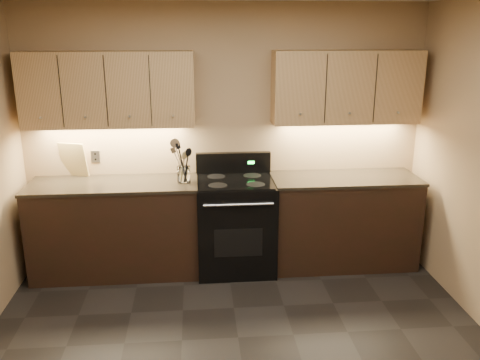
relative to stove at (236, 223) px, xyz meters
name	(u,v)px	position (x,y,z in m)	size (l,w,h in m)	color
wall_back	(225,136)	(-0.08, 0.32, 0.82)	(4.00, 0.04, 2.60)	tan
counter_left	(116,228)	(-1.18, 0.02, -0.01)	(1.62, 0.62, 0.93)	black
counter_right	(343,220)	(1.10, 0.02, -0.01)	(1.46, 0.62, 0.93)	black
stove	(236,223)	(0.00, 0.00, 0.00)	(0.76, 0.68, 1.14)	black
upper_cab_left	(108,90)	(-1.18, 0.17, 1.32)	(1.60, 0.30, 0.70)	tan
upper_cab_right	(346,87)	(1.10, 0.17, 1.32)	(1.44, 0.30, 0.70)	tan
outlet_plate	(95,157)	(-1.38, 0.31, 0.64)	(0.09, 0.01, 0.12)	#B2B5BA
utensil_crock	(184,175)	(-0.50, 0.00, 0.52)	(0.15, 0.15, 0.16)	white
cutting_board	(73,160)	(-1.59, 0.28, 0.62)	(0.28, 0.02, 0.35)	tan
wooden_spoon	(181,166)	(-0.52, -0.01, 0.61)	(0.06, 0.06, 0.28)	tan
black_spoon	(184,163)	(-0.50, 0.02, 0.63)	(0.06, 0.06, 0.33)	black
black_turner	(185,162)	(-0.48, -0.03, 0.66)	(0.08, 0.08, 0.38)	black
steel_spatula	(186,162)	(-0.48, 0.00, 0.64)	(0.08, 0.08, 0.35)	silver
steel_skimmer	(185,160)	(-0.48, -0.01, 0.67)	(0.09, 0.09, 0.40)	silver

